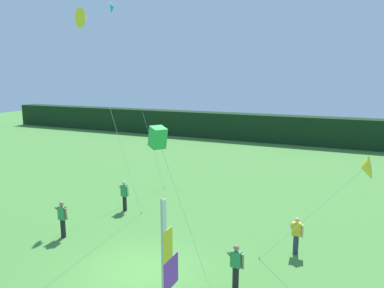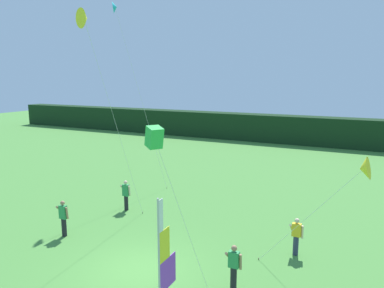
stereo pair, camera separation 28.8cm
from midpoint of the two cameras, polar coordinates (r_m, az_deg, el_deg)
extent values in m
plane|color=#478438|center=(14.62, -8.78, -19.06)|extent=(120.00, 120.00, 0.00)
cube|color=black|center=(41.35, 14.74, 2.25)|extent=(80.00, 2.40, 3.03)
cylinder|color=#B7B7BC|center=(11.24, -5.48, -17.67)|extent=(0.06, 0.06, 3.77)
cube|color=purple|center=(11.97, -4.09, -19.62)|extent=(0.02, 0.97, 1.01)
cube|color=yellow|center=(11.36, -4.63, -15.63)|extent=(0.02, 0.60, 1.01)
cube|color=white|center=(10.81, -5.20, -11.22)|extent=(0.02, 0.23, 1.01)
cylinder|color=black|center=(13.17, 6.22, -20.36)|extent=(0.22, 0.22, 0.88)
cube|color=#2D8E4C|center=(12.81, 6.28, -17.57)|extent=(0.36, 0.20, 0.57)
sphere|color=#A37556|center=(12.63, 6.32, -15.95)|extent=(0.20, 0.20, 0.20)
cylinder|color=#A37556|center=(12.90, 5.37, -17.05)|extent=(0.09, 0.48, 0.42)
cylinder|color=#A37556|center=(12.78, 7.32, -17.89)|extent=(0.09, 0.14, 0.56)
cylinder|color=black|center=(17.91, -20.09, -12.35)|extent=(0.22, 0.22, 0.85)
cube|color=#2D8E4C|center=(17.65, -20.24, -10.15)|extent=(0.36, 0.20, 0.62)
sphere|color=#A37556|center=(17.50, -20.33, -8.83)|extent=(0.20, 0.20, 0.20)
cylinder|color=#A37556|center=(17.81, -20.64, -9.69)|extent=(0.09, 0.48, 0.42)
cylinder|color=#A37556|center=(17.50, -19.68, -10.34)|extent=(0.09, 0.14, 0.56)
cylinder|color=#2D334C|center=(15.99, 15.52, -15.00)|extent=(0.22, 0.22, 0.80)
cube|color=yellow|center=(15.72, 15.64, -12.78)|extent=(0.36, 0.20, 0.54)
sphere|color=beige|center=(15.57, 15.71, -11.45)|extent=(0.20, 0.20, 0.20)
cylinder|color=beige|center=(15.79, 14.84, -12.45)|extent=(0.09, 0.48, 0.42)
cylinder|color=beige|center=(15.72, 16.48, -13.03)|extent=(0.09, 0.14, 0.56)
cylinder|color=black|center=(20.36, -10.95, -9.16)|extent=(0.22, 0.22, 0.81)
cube|color=#2D8E4C|center=(20.13, -11.03, -7.21)|extent=(0.36, 0.20, 0.64)
sphere|color=beige|center=(20.00, -11.07, -6.02)|extent=(0.20, 0.20, 0.20)
cylinder|color=beige|center=(20.28, -11.46, -6.82)|extent=(0.09, 0.48, 0.42)
cylinder|color=beige|center=(20.01, -10.48, -7.32)|extent=(0.09, 0.14, 0.56)
cylinder|color=brown|center=(19.88, -8.39, -10.69)|extent=(0.03, 0.03, 0.08)
cylinder|color=silver|center=(17.40, -12.30, 2.28)|extent=(0.28, 3.46, 9.55)
cone|color=yellow|center=(16.17, -17.28, 18.43)|extent=(0.87, 0.55, 0.82)
cylinder|color=silver|center=(11.49, -1.55, -12.14)|extent=(0.94, 1.82, 5.53)
cube|color=green|center=(10.18, -6.23, 1.05)|extent=(0.64, 0.60, 0.66)
cylinder|color=brown|center=(23.95, -4.69, -6.91)|extent=(0.03, 0.03, 0.08)
cylinder|color=silver|center=(22.95, -8.60, 6.50)|extent=(2.56, 1.50, 11.28)
cone|color=#23B2C6|center=(23.39, -12.84, 20.32)|extent=(0.65, 0.72, 0.69)
cylinder|color=brown|center=(15.41, 9.99, -17.29)|extent=(0.03, 0.03, 0.08)
cylinder|color=silver|center=(13.60, 16.80, -11.33)|extent=(3.51, 1.37, 4.47)
cone|color=yellow|center=(12.19, 25.05, -3.40)|extent=(0.48, 0.75, 0.74)
camera|label=1|loc=(0.14, -90.54, -0.10)|focal=33.86mm
camera|label=2|loc=(0.14, 89.46, 0.10)|focal=33.86mm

